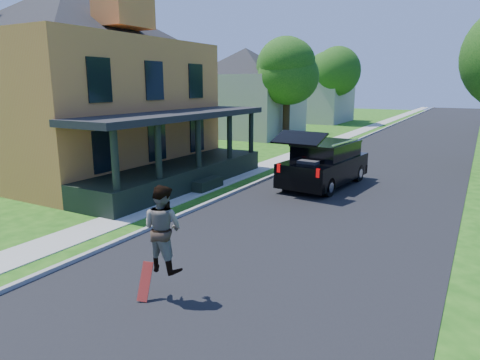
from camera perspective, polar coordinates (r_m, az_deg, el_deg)
The scene contains 13 objects.
ground at distance 10.26m, azimuth 2.11°, elevation -11.86°, with size 140.00×140.00×0.00m, color #1B5511.
street at distance 28.93m, azimuth 20.76°, elevation 3.37°, with size 8.00×120.00×0.02m, color black.
curb at distance 29.80m, azimuth 13.06°, elevation 4.11°, with size 0.15×120.00×0.12m, color gray.
sidewalk at distance 30.27m, azimuth 10.24°, elevation 4.37°, with size 1.30×120.00×0.03m, color #9FA097.
front_walk at distance 20.30m, azimuth -14.06°, elevation 0.17°, with size 6.50×1.20×0.03m, color #9FA097.
main_house at distance 22.28m, azimuth -21.13°, elevation 13.55°, with size 15.56×15.56×10.10m.
neighbor_house_mid at distance 36.87m, azimuth 0.75°, elevation 12.55°, with size 12.78×12.78×8.30m.
neighbor_house_far at distance 51.46m, azimuth 9.58°, elevation 12.40°, with size 12.78×12.78×8.30m.
black_suv at distance 18.50m, azimuth 11.21°, elevation 2.15°, with size 2.53×5.55×2.51m.
skateboarder at distance 8.61m, azimuth -10.28°, elevation -6.33°, with size 0.86×0.67×1.75m.
skateboard at distance 8.99m, azimuth -12.53°, elevation -13.20°, with size 0.24×0.40×0.76m.
tree_left_mid at distance 33.56m, azimuth 6.27°, elevation 14.84°, with size 6.45×6.16×8.38m.
tree_left_far at distance 48.69m, azimuth 12.00°, elevation 13.80°, with size 6.59×6.37×8.20m.
Camera 1 is at (4.28, -8.29, 4.25)m, focal length 32.00 mm.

